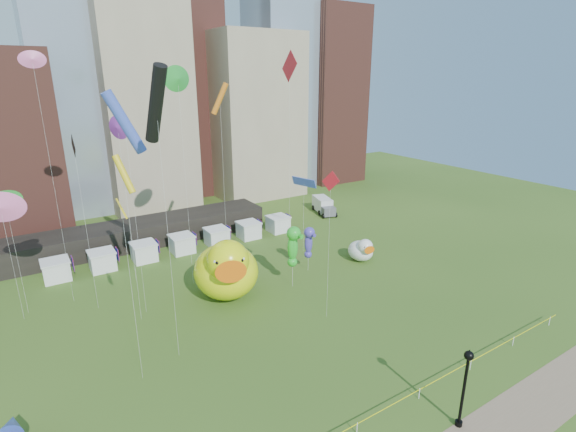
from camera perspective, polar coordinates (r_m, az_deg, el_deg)
skyline at (r=79.85m, az=-20.34°, el=16.22°), size 101.00×23.00×68.00m
pavilion at (r=63.45m, az=-19.89°, el=-2.33°), size 38.00×6.00×3.20m
vendor_tents at (r=59.38m, az=-13.76°, el=-3.65°), size 33.24×2.80×2.40m
caution_tape at (r=31.89m, az=9.10°, el=-25.56°), size 50.00×0.06×0.90m
big_duck at (r=45.95m, az=-8.10°, el=-6.91°), size 8.99×10.22×7.18m
small_duck at (r=55.73m, az=9.66°, el=-4.42°), size 3.79×4.50×3.21m
seahorse_green at (r=46.91m, az=0.68°, el=-3.62°), size 1.87×2.17×7.16m
seahorse_purple at (r=51.35m, az=2.77°, el=-3.18°), size 1.34×1.67×5.58m
lamppost at (r=32.24m, az=22.30°, el=-19.37°), size 0.63×0.63×6.02m
box_truck at (r=74.29m, az=4.68°, el=1.41°), size 3.81×6.40×2.56m
kite_0 at (r=50.59m, az=0.20°, el=18.68°), size 0.26×3.42×25.20m
kite_1 at (r=46.32m, az=-30.61°, el=17.12°), size 1.52×0.41×24.63m
kite_2 at (r=32.56m, az=-16.99°, el=13.86°), size 1.45×3.38×23.40m
kite_3 at (r=45.69m, az=-14.29°, el=17.09°), size 2.35×1.59×23.50m
kite_4 at (r=40.39m, az=-20.79°, el=5.14°), size 1.64×1.99×16.08m
kite_5 at (r=55.60m, az=2.12°, el=4.46°), size 1.49×3.71×10.07m
kite_6 at (r=46.32m, az=-8.96°, el=14.97°), size 1.99×1.23×21.91m
kite_7 at (r=48.92m, az=-21.52°, el=10.76°), size 1.13×2.41×18.62m
kite_8 at (r=38.68m, az=5.64°, el=3.98°), size 0.58×1.83×14.58m
kite_9 at (r=46.37m, az=-33.66°, el=0.92°), size 2.79×1.30×12.73m
kite_10 at (r=43.95m, az=-26.32°, el=7.60°), size 0.03×2.06×17.53m
kite_11 at (r=47.36m, az=-33.22°, el=1.64°), size 1.98×0.93×12.59m
kite_12 at (r=31.73m, az=-21.06°, el=0.81°), size 0.65×2.69×14.31m
kite_13 at (r=40.89m, az=-20.73°, el=11.43°), size 3.40×1.27×21.47m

